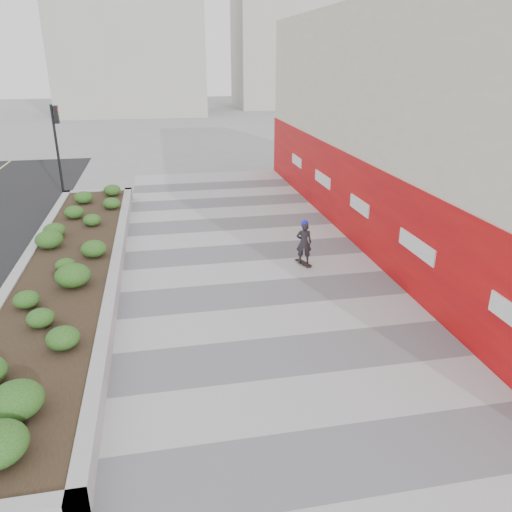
# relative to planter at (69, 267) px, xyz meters

# --- Properties ---
(ground) EXTENTS (160.00, 160.00, 0.00)m
(ground) POSITION_rel_planter_xyz_m (5.50, -7.00, -0.42)
(ground) COLOR gray
(ground) RESTS_ON ground
(walkway) EXTENTS (8.00, 36.00, 0.01)m
(walkway) POSITION_rel_planter_xyz_m (5.50, -4.00, -0.41)
(walkway) COLOR #A8A8AD
(walkway) RESTS_ON ground
(building) EXTENTS (6.04, 24.08, 8.00)m
(building) POSITION_rel_planter_xyz_m (12.48, 1.98, 3.56)
(building) COLOR beige
(building) RESTS_ON ground
(planter) EXTENTS (3.00, 18.00, 0.90)m
(planter) POSITION_rel_planter_xyz_m (0.00, 0.00, 0.00)
(planter) COLOR #9E9EA0
(planter) RESTS_ON ground
(traffic_signal_near) EXTENTS (0.33, 0.28, 4.20)m
(traffic_signal_near) POSITION_rel_planter_xyz_m (-1.73, 10.50, 2.34)
(traffic_signal_near) COLOR black
(traffic_signal_near) RESTS_ON ground
(distant_bldg_north_l) EXTENTS (16.00, 12.00, 20.00)m
(distant_bldg_north_l) POSITION_rel_planter_xyz_m (0.50, 48.00, 9.58)
(distant_bldg_north_l) COLOR #ADAAA3
(distant_bldg_north_l) RESTS_ON ground
(distant_bldg_north_r) EXTENTS (14.00, 10.00, 24.00)m
(distant_bldg_north_r) POSITION_rel_planter_xyz_m (20.50, 53.00, 11.58)
(distant_bldg_north_r) COLOR #ADAAA3
(distant_bldg_north_r) RESTS_ON ground
(manhole_cover) EXTENTS (0.44, 0.44, 0.01)m
(manhole_cover) POSITION_rel_planter_xyz_m (6.00, -4.00, -0.42)
(manhole_cover) COLOR #595654
(manhole_cover) RESTS_ON ground
(skateboarder) EXTENTS (0.55, 0.75, 1.50)m
(skateboarder) POSITION_rel_planter_xyz_m (7.16, -0.20, 0.34)
(skateboarder) COLOR beige
(skateboarder) RESTS_ON ground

